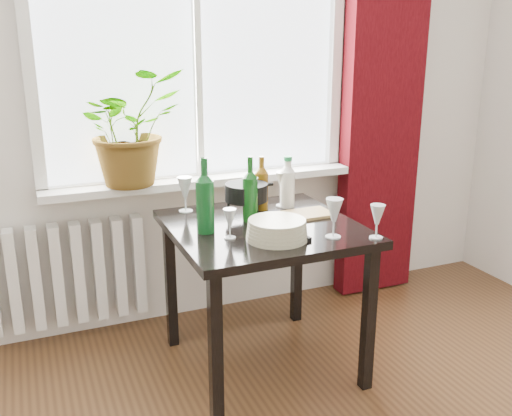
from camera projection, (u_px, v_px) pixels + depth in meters
name	position (u px, v px, depth m)	size (l,w,h in m)	color
window	(195.00, 33.00, 2.97)	(1.72, 0.08, 1.62)	white
windowsill	(203.00, 180.00, 3.13)	(1.72, 0.20, 0.04)	white
curtain	(384.00, 87.00, 3.38)	(0.50, 0.12, 2.56)	#330408
radiator	(68.00, 274.00, 3.00)	(0.80, 0.10, 0.55)	white
table	(263.00, 243.00, 2.68)	(0.85, 0.85, 0.74)	black
potted_plant	(130.00, 128.00, 2.87)	(0.53, 0.46, 0.59)	#257E21
wine_bottle_left	(205.00, 195.00, 2.50)	(0.08, 0.08, 0.34)	#0C4118
wine_bottle_right	(250.00, 189.00, 2.67)	(0.07, 0.07, 0.31)	#0B3A0E
bottle_amber	(261.00, 183.00, 2.85)	(0.07, 0.07, 0.28)	#67420B
cleaning_bottle	(287.00, 182.00, 2.89)	(0.07, 0.07, 0.26)	silver
wineglass_front_right	(334.00, 218.00, 2.46)	(0.08, 0.08, 0.18)	silver
wineglass_far_right	(377.00, 221.00, 2.45)	(0.07, 0.07, 0.15)	silver
wineglass_back_center	(283.00, 189.00, 2.91)	(0.08, 0.08, 0.19)	silver
wineglass_back_left	(185.00, 194.00, 2.82)	(0.08, 0.08, 0.18)	silver
wineglass_front_left	(230.00, 224.00, 2.45)	(0.06, 0.06, 0.14)	silver
plate_stack	(277.00, 230.00, 2.45)	(0.27, 0.27, 0.09)	#BDBB9C
fondue_pot	(246.00, 200.00, 2.76)	(0.24, 0.21, 0.16)	black
tv_remote	(296.00, 235.00, 2.48)	(0.05, 0.15, 0.02)	black
cutting_board	(306.00, 214.00, 2.78)	(0.26, 0.17, 0.01)	#A07F48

